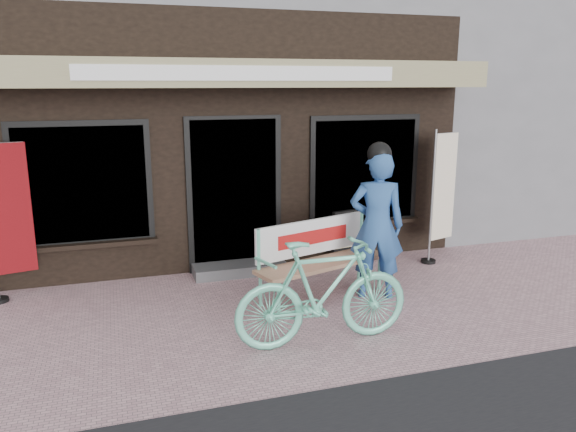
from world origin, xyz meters
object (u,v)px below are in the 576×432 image
object	(u,v)px
bicycle	(323,292)
menu_stand	(344,236)
bench	(318,252)
nobori_cream	(442,194)
nobori_red	(8,218)
person	(377,222)

from	to	relation	value
bicycle	menu_stand	xyz separation A→B (m)	(1.26, 2.42, -0.15)
bicycle	menu_stand	bearing A→B (deg)	-27.29
bicycle	menu_stand	size ratio (longest dim) A/B	2.33
bench	nobori_cream	bearing A→B (deg)	2.17
nobori_red	menu_stand	xyz separation A→B (m)	(4.47, 0.12, -0.63)
person	menu_stand	bearing A→B (deg)	104.37
person	nobori_red	distance (m)	4.49
person	menu_stand	world-z (taller)	person
person	menu_stand	xyz separation A→B (m)	(0.16, 1.37, -0.55)
person	menu_stand	distance (m)	1.48
nobori_red	nobori_cream	world-z (taller)	nobori_red
bicycle	bench	bearing A→B (deg)	-17.94
nobori_cream	bench	bearing A→B (deg)	-177.09
bench	nobori_red	xyz separation A→B (m)	(-3.64, 1.01, 0.47)
person	menu_stand	size ratio (longest dim) A/B	2.45
person	bicycle	size ratio (longest dim) A/B	1.05
person	bicycle	xyz separation A→B (m)	(-1.10, -1.05, -0.40)
bench	nobori_cream	world-z (taller)	nobori_cream
bicycle	menu_stand	world-z (taller)	bicycle
bench	menu_stand	xyz separation A→B (m)	(0.84, 1.13, -0.16)
person	nobori_cream	bearing A→B (deg)	54.47
person	bench	bearing A→B (deg)	-178.37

